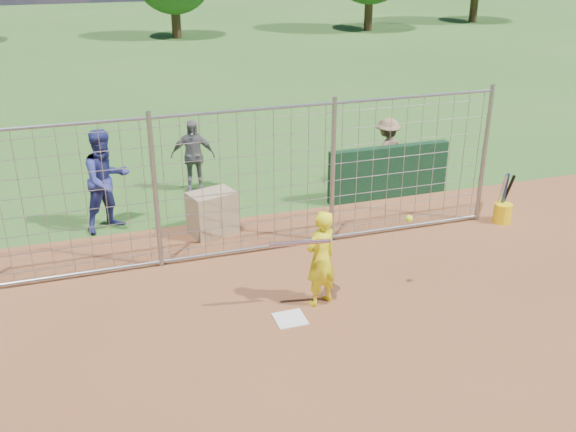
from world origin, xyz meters
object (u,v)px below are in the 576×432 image
object	(u,v)px
bystander_a	(106,180)
equipment_bin	(212,213)
bystander_c	(387,152)
bucket_with_bats	(503,210)
batter	(321,259)
bystander_b	(193,156)

from	to	relation	value
bystander_a	equipment_bin	xyz separation A→B (m)	(1.75, -0.81, -0.55)
bystander_c	equipment_bin	xyz separation A→B (m)	(-4.11, -1.30, -0.34)
equipment_bin	bystander_c	bearing A→B (deg)	1.73
equipment_bin	bucket_with_bats	size ratio (longest dim) A/B	0.82
batter	bystander_a	size ratio (longest dim) A/B	0.78
bystander_c	bucket_with_bats	bearing A→B (deg)	93.41
bystander_c	bucket_with_bats	world-z (taller)	bystander_c
batter	bystander_c	size ratio (longest dim) A/B	1.00
batter	bystander_a	bearing A→B (deg)	-75.05
bystander_a	bucket_with_bats	distance (m)	7.38
bucket_with_bats	bystander_c	bearing A→B (deg)	115.29
bystander_c	bucket_with_bats	distance (m)	2.85
batter	bucket_with_bats	size ratio (longest dim) A/B	1.51
bystander_a	bystander_c	bearing A→B (deg)	-22.23
bystander_b	bucket_with_bats	size ratio (longest dim) A/B	1.60
batter	bystander_a	distance (m)	4.61
bystander_a	bucket_with_bats	xyz separation A→B (m)	(7.06, -2.05, -0.70)
bystander_a	equipment_bin	world-z (taller)	bystander_a
bystander_b	bucket_with_bats	bearing A→B (deg)	-20.09
bucket_with_bats	equipment_bin	bearing A→B (deg)	166.95
bystander_c	batter	bearing A→B (deg)	31.42
bucket_with_bats	bystander_a	bearing A→B (deg)	163.84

